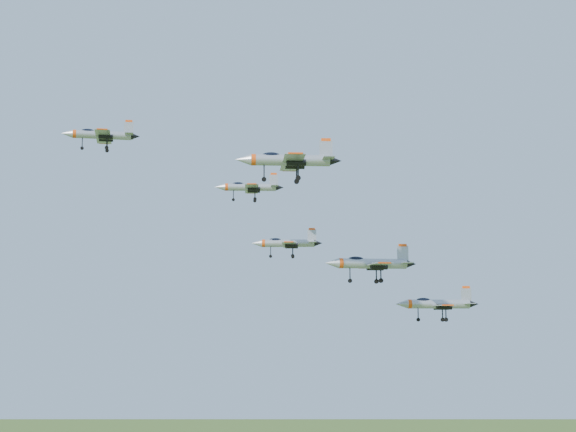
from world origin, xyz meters
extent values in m
cylinder|color=#9A9EA6|center=(-18.61, 13.07, 151.91)|extent=(9.25, 2.20, 1.32)
cone|color=#9A9EA6|center=(-24.08, 13.60, 151.91)|extent=(1.95, 1.49, 1.32)
cone|color=black|center=(-13.34, 12.56, 151.91)|extent=(1.53, 1.26, 1.12)
ellipsoid|color=black|center=(-20.83, 13.29, 152.41)|extent=(2.32, 1.16, 0.84)
cube|color=#9A9EA6|center=(-18.68, 10.21, 151.66)|extent=(2.76, 4.68, 0.14)
cube|color=#9A9EA6|center=(-18.13, 15.89, 151.66)|extent=(2.76, 4.68, 0.14)
cube|color=#9A9EA6|center=(-14.45, 12.67, 153.29)|extent=(1.53, 0.27, 2.14)
cube|color=#EA4A10|center=(-14.45, 12.67, 154.41)|extent=(1.13, 0.25, 0.36)
cylinder|color=#9A9EA6|center=(2.96, 0.53, 142.39)|extent=(7.79, 2.89, 1.12)
cone|color=#9A9EA6|center=(-1.55, 1.61, 142.39)|extent=(1.77, 1.45, 1.12)
cone|color=black|center=(7.31, -0.51, 142.39)|extent=(1.39, 1.21, 0.95)
ellipsoid|color=black|center=(1.12, 0.97, 142.81)|extent=(2.03, 1.22, 0.71)
cube|color=#9A9EA6|center=(2.57, -1.85, 142.17)|extent=(2.81, 4.14, 0.12)
cube|color=#9A9EA6|center=(3.69, 2.83, 142.17)|extent=(2.81, 4.14, 0.12)
cube|color=#9A9EA6|center=(6.39, -0.29, 143.55)|extent=(1.28, 0.40, 1.81)
cube|color=#EA4A10|center=(6.39, -0.29, 144.50)|extent=(0.95, 0.34, 0.30)
cylinder|color=#9A9EA6|center=(3.84, -17.84, 143.06)|extent=(10.38, 3.69, 1.49)
cone|color=#9A9EA6|center=(-2.20, -16.50, 143.06)|extent=(2.33, 1.90, 1.49)
cone|color=black|center=(9.65, -19.13, 143.06)|extent=(1.84, 1.58, 1.26)
ellipsoid|color=black|center=(1.38, -17.29, 143.62)|extent=(2.69, 1.59, 0.94)
cube|color=#9A9EA6|center=(3.37, -21.02, 142.77)|extent=(3.66, 5.49, 0.16)
cube|color=#9A9EA6|center=(4.76, -14.76, 142.77)|extent=(3.66, 5.49, 0.16)
cube|color=#9A9EA6|center=(8.42, -18.86, 144.60)|extent=(1.71, 0.51, 2.40)
cube|color=#EA4A10|center=(8.42, -18.86, 145.86)|extent=(1.26, 0.43, 0.40)
cylinder|color=#9A9EA6|center=(10.15, 4.68, 134.42)|extent=(8.26, 3.63, 1.20)
cone|color=#9A9EA6|center=(5.41, 6.17, 134.42)|extent=(1.94, 1.64, 1.20)
cone|color=black|center=(14.72, 3.24, 134.42)|extent=(1.53, 1.36, 1.02)
ellipsoid|color=black|center=(8.22, 5.28, 134.87)|extent=(2.19, 1.43, 0.76)
cube|color=#9A9EA6|center=(9.55, 2.16, 134.19)|extent=(3.23, 4.50, 0.13)
cube|color=#9A9EA6|center=(11.10, 7.08, 134.19)|extent=(3.23, 4.50, 0.13)
cube|color=#9A9EA6|center=(13.75, 3.55, 135.66)|extent=(1.35, 0.52, 1.93)
cube|color=#EA4A10|center=(13.75, 3.55, 136.67)|extent=(1.00, 0.43, 0.32)
cylinder|color=#9A9EA6|center=(19.45, -7.47, 130.55)|extent=(10.26, 2.78, 1.47)
cone|color=#9A9EA6|center=(13.41, -6.67, 130.55)|extent=(2.21, 1.72, 1.47)
cone|color=black|center=(25.27, -8.23, 130.55)|extent=(1.73, 1.44, 1.25)
ellipsoid|color=black|center=(16.99, -7.14, 131.11)|extent=(2.60, 1.37, 0.93)
cube|color=#9A9EA6|center=(19.27, -10.63, 130.27)|extent=(3.22, 5.26, 0.16)
cube|color=#9A9EA6|center=(20.09, -4.36, 130.27)|extent=(3.22, 5.26, 0.16)
cube|color=#9A9EA6|center=(24.04, -8.07, 132.08)|extent=(1.70, 0.35, 2.37)
cube|color=#EA4A10|center=(24.04, -8.07, 133.32)|extent=(1.25, 0.32, 0.39)
cylinder|color=#9A9EA6|center=(31.25, -4.94, 124.78)|extent=(9.51, 3.70, 1.37)
cone|color=#9A9EA6|center=(25.76, -3.51, 124.78)|extent=(2.18, 1.80, 1.37)
cone|color=black|center=(36.55, -6.31, 124.78)|extent=(1.72, 1.49, 1.16)
ellipsoid|color=black|center=(29.01, -4.36, 125.30)|extent=(2.49, 1.53, 0.87)
cube|color=#9A9EA6|center=(30.72, -7.84, 124.52)|extent=(3.50, 5.09, 0.15)
cube|color=#9A9EA6|center=(32.20, -2.14, 124.52)|extent=(3.50, 5.09, 0.15)
cube|color=#9A9EA6|center=(35.43, -6.02, 126.20)|extent=(1.56, 0.52, 2.21)
cube|color=#EA4A10|center=(35.43, -6.02, 127.36)|extent=(1.16, 0.43, 0.37)
camera|label=1|loc=(-25.45, -116.31, 122.29)|focal=50.00mm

